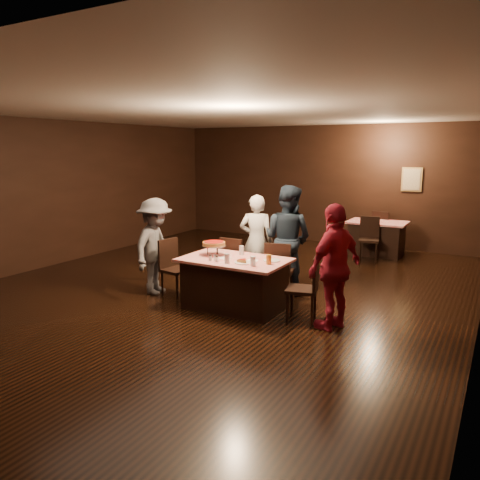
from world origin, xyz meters
name	(u,v)px	position (x,y,z in m)	size (l,w,h in m)	color
room	(219,165)	(0.00, 0.01, 2.14)	(10.00, 10.04, 3.02)	black
main_table	(235,283)	(0.69, -0.66, 0.39)	(1.60, 1.00, 0.77)	red
back_table	(377,238)	(1.65, 4.16, 0.39)	(1.30, 0.90, 0.77)	red
chair_far_left	(237,264)	(0.29, 0.09, 0.47)	(0.42, 0.42, 0.95)	black
chair_far_right	(279,270)	(1.09, 0.09, 0.47)	(0.42, 0.42, 0.95)	black
chair_end_left	(177,269)	(-0.41, -0.66, 0.47)	(0.42, 0.42, 0.95)	black
chair_end_right	(302,288)	(1.79, -0.66, 0.47)	(0.42, 0.42, 0.95)	black
chair_back_near	(369,239)	(1.65, 3.46, 0.47)	(0.42, 0.42, 0.95)	black
chair_back_far	(383,230)	(1.65, 4.76, 0.47)	(0.42, 0.42, 0.95)	black
diner_white_jacket	(256,241)	(0.43, 0.54, 0.81)	(0.59, 0.39, 1.63)	silver
diner_navy_hoodie	(287,239)	(1.01, 0.56, 0.91)	(0.88, 0.69, 1.81)	#1A2534
diner_grey_knit	(156,246)	(-0.84, -0.66, 0.80)	(1.04, 0.60, 1.61)	slate
diner_red_shirt	(335,267)	(2.27, -0.71, 0.85)	(1.00, 0.42, 1.71)	maroon
pizza_stand	(214,244)	(0.29, -0.61, 0.95)	(0.38, 0.38, 0.22)	black
plate_with_slice	(243,261)	(0.94, -0.84, 0.80)	(0.25, 0.25, 0.06)	white
plate_empty	(272,260)	(1.24, -0.51, 0.78)	(0.25, 0.25, 0.01)	white
glass_front_left	(227,259)	(0.74, -0.96, 0.84)	(0.08, 0.08, 0.14)	silver
glass_front_right	(253,261)	(1.14, -0.91, 0.84)	(0.08, 0.08, 0.14)	silver
glass_amber	(269,259)	(1.29, -0.71, 0.84)	(0.08, 0.08, 0.14)	#BF7F26
glass_back	(241,250)	(0.64, -0.36, 0.84)	(0.08, 0.08, 0.14)	silver
condiments	(214,258)	(0.51, -0.94, 0.82)	(0.17, 0.10, 0.09)	silver
napkin_center	(252,261)	(0.99, -0.66, 0.77)	(0.16, 0.16, 0.01)	white
napkin_left	(224,258)	(0.54, -0.71, 0.77)	(0.16, 0.16, 0.01)	white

